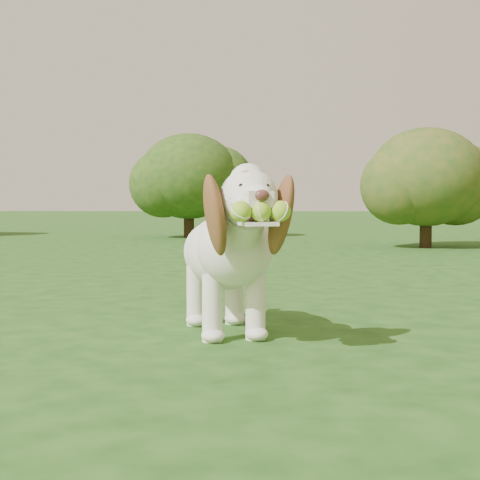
{
  "coord_description": "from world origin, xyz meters",
  "views": [
    {
      "loc": [
        0.83,
        -3.29,
        0.63
      ],
      "look_at": [
        0.66,
        -0.12,
        0.46
      ],
      "focal_mm": 55.0,
      "sensor_mm": 36.0,
      "label": 1
    }
  ],
  "objects": [
    {
      "name": "dog",
      "position": [
        0.59,
        0.11,
        0.42
      ],
      "size": [
        0.63,
        1.19,
        0.79
      ],
      "rotation": [
        0.0,
        0.0,
        0.28
      ],
      "color": "white",
      "rests_on": "ground"
    },
    {
      "name": "shrub_c",
      "position": [
        2.79,
        6.64,
        0.94
      ],
      "size": [
        1.55,
        1.55,
        1.6
      ],
      "color": "#382314",
      "rests_on": "ground"
    },
    {
      "name": "ground",
      "position": [
        0.0,
        0.0,
        0.0
      ],
      "size": [
        80.0,
        80.0,
        0.0
      ],
      "primitive_type": "plane",
      "color": "#1A4413",
      "rests_on": "ground"
    },
    {
      "name": "shrub_b",
      "position": [
        -0.7,
        9.14,
        1.04
      ],
      "size": [
        1.71,
        1.71,
        1.77
      ],
      "color": "#382314",
      "rests_on": "ground"
    }
  ]
}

